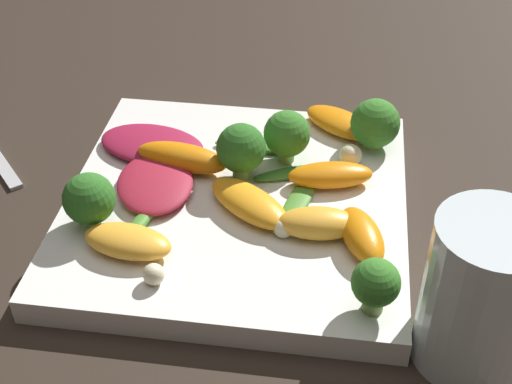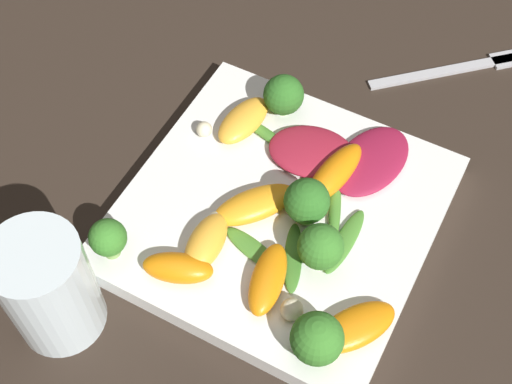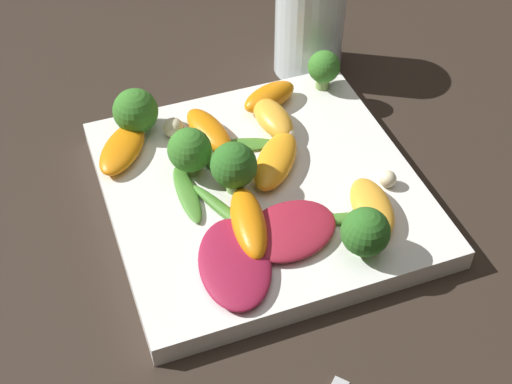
# 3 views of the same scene
# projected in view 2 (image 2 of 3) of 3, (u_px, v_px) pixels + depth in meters

# --- Properties ---
(ground_plane) EXTENTS (2.40, 2.40, 0.00)m
(ground_plane) POSITION_uv_depth(u_px,v_px,m) (279.00, 220.00, 0.64)
(ground_plane) COLOR #2D231C
(plate) EXTENTS (0.26, 0.26, 0.02)m
(plate) POSITION_uv_depth(u_px,v_px,m) (279.00, 214.00, 0.63)
(plate) COLOR white
(plate) RESTS_ON ground_plane
(drinking_glass) EXTENTS (0.07, 0.07, 0.11)m
(drinking_glass) POSITION_uv_depth(u_px,v_px,m) (48.00, 288.00, 0.54)
(drinking_glass) COLOR silver
(drinking_glass) RESTS_ON ground_plane
(fork) EXTENTS (0.13, 0.14, 0.01)m
(fork) POSITION_uv_depth(u_px,v_px,m) (467.00, 66.00, 0.74)
(fork) COLOR #B2B2B7
(fork) RESTS_ON ground_plane
(radicchio_leaf_0) EXTENTS (0.10, 0.07, 0.01)m
(radicchio_leaf_0) POSITION_uv_depth(u_px,v_px,m) (371.00, 161.00, 0.64)
(radicchio_leaf_0) COLOR maroon
(radicchio_leaf_0) RESTS_ON plate
(radicchio_leaf_1) EXTENTS (0.08, 0.09, 0.01)m
(radicchio_leaf_1) POSITION_uv_depth(u_px,v_px,m) (307.00, 150.00, 0.65)
(radicchio_leaf_1) COLOR maroon
(radicchio_leaf_1) RESTS_ON plate
(orange_segment_0) EXTENTS (0.08, 0.07, 0.02)m
(orange_segment_0) POSITION_uv_depth(u_px,v_px,m) (255.00, 205.00, 0.61)
(orange_segment_0) COLOR orange
(orange_segment_0) RESTS_ON plate
(orange_segment_1) EXTENTS (0.05, 0.06, 0.02)m
(orange_segment_1) POSITION_uv_depth(u_px,v_px,m) (178.00, 268.00, 0.58)
(orange_segment_1) COLOR orange
(orange_segment_1) RESTS_ON plate
(orange_segment_2) EXTENTS (0.08, 0.04, 0.02)m
(orange_segment_2) POSITION_uv_depth(u_px,v_px,m) (335.00, 173.00, 0.63)
(orange_segment_2) COLOR orange
(orange_segment_2) RESTS_ON plate
(orange_segment_3) EXTENTS (0.07, 0.04, 0.02)m
(orange_segment_3) POSITION_uv_depth(u_px,v_px,m) (243.00, 120.00, 0.66)
(orange_segment_3) COLOR #FCAD33
(orange_segment_3) RESTS_ON plate
(orange_segment_4) EXTENTS (0.07, 0.04, 0.02)m
(orange_segment_4) POSITION_uv_depth(u_px,v_px,m) (268.00, 279.00, 0.57)
(orange_segment_4) COLOR orange
(orange_segment_4) RESTS_ON plate
(orange_segment_5) EXTENTS (0.08, 0.07, 0.02)m
(orange_segment_5) POSITION_uv_depth(u_px,v_px,m) (355.00, 327.00, 0.55)
(orange_segment_5) COLOR orange
(orange_segment_5) RESTS_ON plate
(orange_segment_6) EXTENTS (0.06, 0.03, 0.02)m
(orange_segment_6) POSITION_uv_depth(u_px,v_px,m) (206.00, 242.00, 0.59)
(orange_segment_6) COLOR #FCAD33
(orange_segment_6) RESTS_ON plate
(broccoli_floret_0) EXTENTS (0.04, 0.04, 0.05)m
(broccoli_floret_0) POSITION_uv_depth(u_px,v_px,m) (306.00, 203.00, 0.59)
(broccoli_floret_0) COLOR #84AD5B
(broccoli_floret_0) RESTS_ON plate
(broccoli_floret_1) EXTENTS (0.03, 0.03, 0.04)m
(broccoli_floret_1) POSITION_uv_depth(u_px,v_px,m) (108.00, 238.00, 0.58)
(broccoli_floret_1) COLOR #7A9E51
(broccoli_floret_1) RESTS_ON plate
(broccoli_floret_2) EXTENTS (0.04, 0.04, 0.04)m
(broccoli_floret_2) POSITION_uv_depth(u_px,v_px,m) (284.00, 95.00, 0.66)
(broccoli_floret_2) COLOR #84AD5B
(broccoli_floret_2) RESTS_ON plate
(broccoli_floret_3) EXTENTS (0.04, 0.04, 0.04)m
(broccoli_floret_3) POSITION_uv_depth(u_px,v_px,m) (317.00, 339.00, 0.53)
(broccoli_floret_3) COLOR #84AD5B
(broccoli_floret_3) RESTS_ON plate
(broccoli_floret_4) EXTENTS (0.04, 0.04, 0.05)m
(broccoli_floret_4) POSITION_uv_depth(u_px,v_px,m) (321.00, 247.00, 0.57)
(broccoli_floret_4) COLOR #84AD5B
(broccoli_floret_4) RESTS_ON plate
(arugula_sprig_0) EXTENTS (0.03, 0.07, 0.01)m
(arugula_sprig_0) POSITION_uv_depth(u_px,v_px,m) (267.00, 134.00, 0.66)
(arugula_sprig_0) COLOR #47842D
(arugula_sprig_0) RESTS_ON plate
(arugula_sprig_1) EXTENTS (0.08, 0.04, 0.01)m
(arugula_sprig_1) POSITION_uv_depth(u_px,v_px,m) (335.00, 204.00, 0.62)
(arugula_sprig_1) COLOR #47842D
(arugula_sprig_1) RESTS_ON plate
(arugula_sprig_2) EXTENTS (0.07, 0.04, 0.00)m
(arugula_sprig_2) POSITION_uv_depth(u_px,v_px,m) (293.00, 257.00, 0.59)
(arugula_sprig_2) COLOR #3D7528
(arugula_sprig_2) RESTS_ON plate
(arugula_sprig_3) EXTENTS (0.03, 0.06, 0.00)m
(arugula_sprig_3) POSITION_uv_depth(u_px,v_px,m) (252.00, 249.00, 0.60)
(arugula_sprig_3) COLOR #47842D
(arugula_sprig_3) RESTS_ON plate
(arugula_sprig_4) EXTENTS (0.07, 0.02, 0.01)m
(arugula_sprig_4) POSITION_uv_depth(u_px,v_px,m) (345.00, 241.00, 0.60)
(arugula_sprig_4) COLOR #47842D
(arugula_sprig_4) RESTS_ON plate
(macadamia_nut_0) EXTENTS (0.02, 0.02, 0.02)m
(macadamia_nut_0) POSITION_uv_depth(u_px,v_px,m) (292.00, 309.00, 0.56)
(macadamia_nut_0) COLOR beige
(macadamia_nut_0) RESTS_ON plate
(macadamia_nut_1) EXTENTS (0.01, 0.01, 0.01)m
(macadamia_nut_1) POSITION_uv_depth(u_px,v_px,m) (216.00, 220.00, 0.61)
(macadamia_nut_1) COLOR beige
(macadamia_nut_1) RESTS_ON plate
(macadamia_nut_2) EXTENTS (0.02, 0.02, 0.02)m
(macadamia_nut_2) POSITION_uv_depth(u_px,v_px,m) (204.00, 129.00, 0.66)
(macadamia_nut_2) COLOR beige
(macadamia_nut_2) RESTS_ON plate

